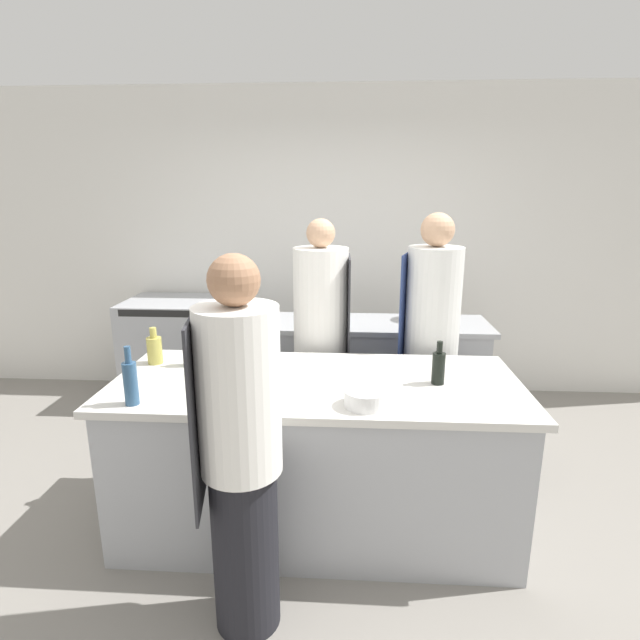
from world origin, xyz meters
The scene contains 17 objects.
ground_plane centered at (0.00, 0.00, 0.00)m, with size 16.00×16.00×0.00m, color gray.
wall_back centered at (0.00, 2.13, 1.40)m, with size 8.00×0.06×2.80m.
prep_counter centered at (0.00, 0.00, 0.45)m, with size 2.23×0.95×0.89m.
pass_counter centered at (0.21, 1.26, 0.45)m, with size 2.13×0.58×0.89m.
oven_range centered at (-1.37, 1.74, 0.47)m, with size 0.93×0.68×0.94m.
chef_at_prep_near centered at (-0.27, -0.72, 0.84)m, with size 0.38×0.36×1.68m.
chef_at_stove centered at (-0.02, 0.73, 0.86)m, with size 0.38×0.37×1.72m.
chef_at_pass_far centered at (0.73, 0.73, 0.89)m, with size 0.41×0.40×1.76m.
bottle_olive_oil centered at (-0.76, 0.19, 0.98)m, with size 0.07×0.07×0.21m.
bottle_vinegar centered at (0.66, -0.01, 0.99)m, with size 0.07×0.07×0.24m.
bottle_wine centered at (-0.87, -0.37, 1.01)m, with size 0.07×0.07×0.29m.
bottle_cooking_oil centered at (-0.98, 0.22, 0.98)m, with size 0.09×0.09×0.22m.
bottle_sauce centered at (-0.38, -0.07, 0.97)m, with size 0.09×0.09×0.20m.
bottle_water centered at (-0.38, 0.17, 0.98)m, with size 0.07×0.07×0.22m.
bowl_mixing_large centered at (-0.54, 0.33, 0.92)m, with size 0.20×0.20×0.06m.
bowl_prep_small centered at (0.26, -0.32, 0.93)m, with size 0.21×0.21×0.08m.
stockpot centered at (0.77, 1.36, 0.99)m, with size 0.25×0.25×0.19m.
Camera 1 is at (0.18, -2.55, 1.91)m, focal length 28.00 mm.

